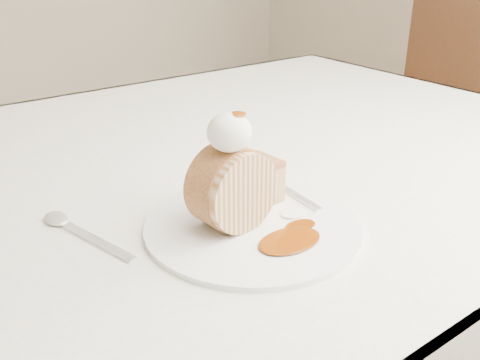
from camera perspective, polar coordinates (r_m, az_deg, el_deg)
table at (r=0.80m, az=-6.79°, el=-4.16°), size 1.40×0.90×0.75m
chair_end at (r=1.69m, az=19.30°, el=5.63°), size 0.52×0.52×0.94m
plate at (r=0.59m, az=1.36°, el=-4.88°), size 0.26×0.26×0.01m
roulade_slice at (r=0.57m, az=-0.80°, el=-0.86°), size 0.09×0.06×0.09m
cake_chunk at (r=0.63m, az=1.59°, el=-0.42°), size 0.06×0.05×0.04m
whipped_cream at (r=0.54m, az=-1.14°, el=5.11°), size 0.05×0.05×0.04m
caramel_drizzle at (r=0.53m, az=-0.43°, el=7.50°), size 0.02×0.02×0.01m
caramel_pool at (r=0.56m, az=5.31°, el=-6.44°), size 0.08×0.05×0.00m
fork at (r=0.65m, az=5.65°, el=-1.46°), size 0.03×0.14×0.00m
spoon at (r=0.58m, az=-14.95°, el=-6.34°), size 0.05×0.14×0.00m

